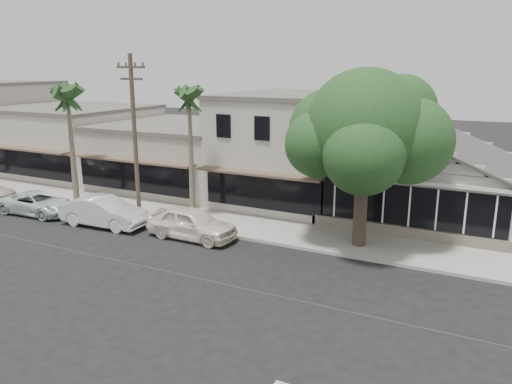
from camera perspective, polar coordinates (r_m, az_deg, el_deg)
The scene contains 13 objects.
ground at distance 19.81m, azimuth -2.40°, elevation -10.76°, with size 140.00×140.00×0.00m, color black.
sidewalk_north at distance 29.20m, azimuth -9.70°, elevation -2.48°, with size 90.00×3.50×0.15m, color #9E9991.
corner_shop at distance 28.96m, azimuth 18.68°, elevation 2.01°, with size 10.40×8.60×5.10m.
row_building_near at distance 31.86m, azimuth 4.67°, elevation 4.93°, with size 8.00×10.00×6.50m, color beige.
row_building_midnear at distance 36.36m, azimuth -8.64°, elevation 4.13°, with size 10.00×10.00×4.20m, color #AFAA9D.
row_building_midfar at distance 43.18m, azimuth -20.18°, elevation 5.54°, with size 11.00×10.00×5.00m, color beige.
utility_pole at distance 27.65m, azimuth -13.70°, elevation 6.39°, with size 1.80×0.24×9.00m.
car_0 at distance 24.97m, azimuth -7.36°, elevation -3.55°, with size 1.87×4.66×1.59m, color white.
car_1 at distance 27.87m, azimuth -16.98°, elevation -2.17°, with size 1.69×4.83×1.59m, color silver.
car_2 at distance 31.48m, azimuth -23.61°, elevation -1.19°, with size 2.15×4.65×1.29m, color silver.
shade_tree at distance 23.22m, azimuth 12.31°, elevation 6.79°, with size 7.52×6.80×8.34m.
palm_east at distance 27.18m, azimuth -7.64°, elevation 10.42°, with size 2.27×2.27×7.70m.
palm_mid at distance 32.26m, azimuth -20.75°, elevation 10.19°, with size 2.83×2.83×7.76m.
Camera 1 is at (8.81, -15.65, 8.36)m, focal length 35.00 mm.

